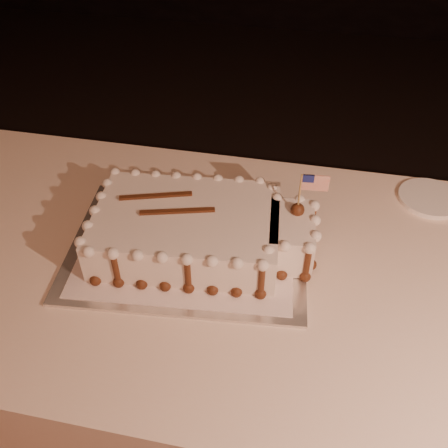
% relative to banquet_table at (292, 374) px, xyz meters
% --- Properties ---
extents(room_shell, '(6.10, 8.10, 2.90)m').
position_rel_banquet_table_xyz_m(room_shell, '(0.00, -0.60, 1.02)').
color(room_shell, black).
rests_on(room_shell, ground).
extents(banquet_table, '(2.40, 0.80, 0.75)m').
position_rel_banquet_table_xyz_m(banquet_table, '(0.00, 0.00, 0.00)').
color(banquet_table, '#FFE0C5').
rests_on(banquet_table, ground).
extents(cake_board, '(0.55, 0.43, 0.01)m').
position_rel_banquet_table_xyz_m(cake_board, '(-0.27, 0.03, 0.38)').
color(cake_board, silver).
rests_on(cake_board, banquet_table).
extents(doily, '(0.49, 0.39, 0.00)m').
position_rel_banquet_table_xyz_m(doily, '(-0.27, 0.03, 0.38)').
color(doily, white).
rests_on(doily, cake_board).
extents(sheet_cake, '(0.49, 0.31, 0.19)m').
position_rel_banquet_table_xyz_m(sheet_cake, '(-0.24, 0.03, 0.43)').
color(sheet_cake, white).
rests_on(sheet_cake, doily).
extents(side_plate, '(0.15, 0.15, 0.01)m').
position_rel_banquet_table_xyz_m(side_plate, '(0.27, 0.31, 0.38)').
color(side_plate, white).
rests_on(side_plate, banquet_table).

